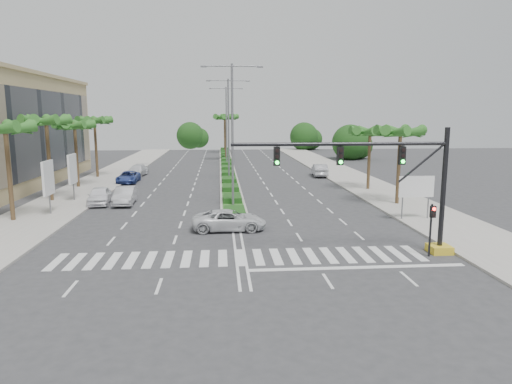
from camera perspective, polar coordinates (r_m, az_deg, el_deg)
ground at (r=25.74m, az=-1.94°, el=-8.19°), size 160.00×160.00×0.00m
footpath_right at (r=48.01m, az=15.34°, el=-0.06°), size 6.00×120.00×0.15m
footpath_left at (r=47.31m, az=-21.85°, el=-0.55°), size 6.00×120.00×0.15m
median at (r=69.92m, az=-3.65°, el=3.23°), size 2.20×75.00×0.20m
median_grass at (r=69.91m, az=-3.65°, el=3.33°), size 1.80×75.00×0.04m
signal_gantry at (r=26.95m, az=18.12°, el=-0.29°), size 12.60×1.20×7.20m
pedestrian_signal at (r=27.15m, az=21.10°, el=-3.43°), size 0.28×0.36×3.00m
direction_sign at (r=36.01m, az=19.40°, el=0.42°), size 2.70×0.11×3.40m
billboard_near at (r=39.17m, az=-24.55°, el=1.55°), size 0.18×2.10×4.35m
billboard_far at (r=44.81m, az=-21.97°, el=2.64°), size 0.18×2.10×4.35m
palm_left_near at (r=37.78m, az=-28.85°, el=6.65°), size 4.57×4.68×7.55m
palm_left_mid at (r=45.19m, az=-24.74°, el=7.75°), size 4.57×4.68×7.95m
palm_left_far at (r=52.79m, az=-21.73°, el=7.46°), size 4.57×4.68×7.35m
palm_left_end at (r=60.48m, az=-19.53°, el=8.15°), size 4.57×4.68×7.75m
palm_right_near at (r=41.55m, az=17.61°, el=6.88°), size 4.57×4.68×7.05m
palm_right_far at (r=49.06m, az=14.07°, el=7.06°), size 4.57×4.68×6.75m
palm_median_a at (r=79.49m, az=-3.83°, el=9.11°), size 4.57×4.68×8.05m
palm_median_b at (r=94.49m, az=-3.96°, el=9.19°), size 4.57×4.68×8.05m
streetlight_near at (r=38.51m, az=-2.97°, el=8.03°), size 5.10×0.25×12.00m
streetlight_mid at (r=54.50m, az=-3.46°, el=8.50°), size 5.10×0.25×12.00m
streetlight_far at (r=70.49m, az=-3.73°, el=8.75°), size 5.10×0.25×12.00m
car_parked_a at (r=42.83m, az=-18.98°, el=-0.44°), size 2.37×4.73×1.55m
car_parked_b at (r=42.23m, az=-16.05°, el=-0.44°), size 1.84×4.73×1.54m
car_parked_c at (r=55.47m, az=-15.67°, el=1.81°), size 2.23×4.81×1.34m
car_parked_d at (r=61.31m, az=-14.61°, el=2.61°), size 2.57×5.06×1.41m
car_crossing at (r=31.52m, az=-3.35°, el=-3.53°), size 5.08×2.35×1.41m
car_right at (r=59.60m, az=7.97°, el=2.73°), size 2.14×5.00×1.60m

